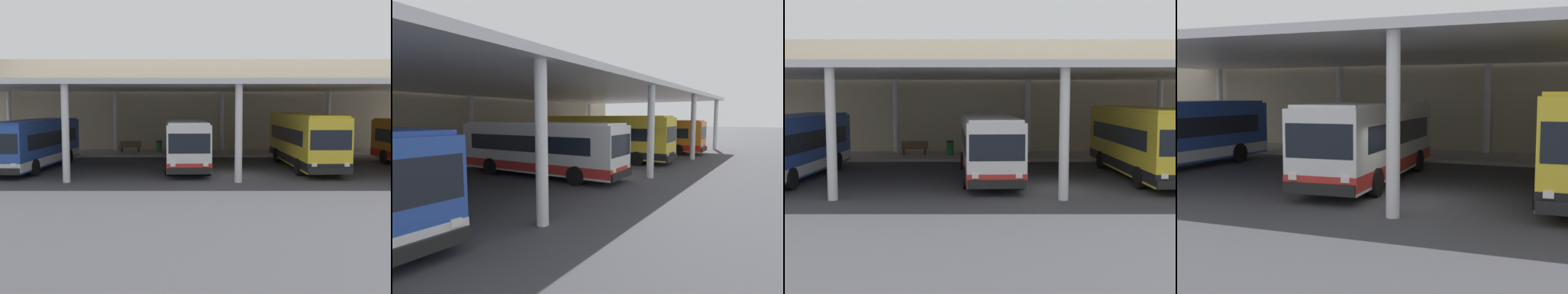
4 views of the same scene
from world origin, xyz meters
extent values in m
plane|color=#3D3D42|center=(0.00, 0.00, 0.00)|extent=(200.00, 200.00, 0.00)
cube|color=#A39E93|center=(0.00, 11.75, 0.09)|extent=(42.00, 4.50, 0.18)
cube|color=#C1B293|center=(0.00, 15.00, 4.05)|extent=(48.00, 1.60, 8.10)
cube|color=silver|center=(0.00, 5.50, 5.40)|extent=(40.00, 17.00, 0.30)
cylinder|color=silver|center=(-18.50, 13.50, 2.62)|extent=(0.40, 0.40, 5.25)
cylinder|color=silver|center=(-9.25, -2.50, 2.62)|extent=(0.40, 0.40, 5.25)
cylinder|color=silver|center=(-9.25, 13.50, 2.62)|extent=(0.40, 0.40, 5.25)
cylinder|color=silver|center=(0.00, -2.50, 2.62)|extent=(0.40, 0.40, 5.25)
cylinder|color=silver|center=(0.00, 13.50, 2.62)|extent=(0.40, 0.40, 5.25)
cylinder|color=silver|center=(9.25, 13.50, 2.62)|extent=(0.40, 0.40, 5.25)
cube|color=#284CA8|center=(-12.74, 3.00, 1.70)|extent=(3.16, 10.54, 2.70)
cube|color=silver|center=(-12.74, 3.00, 0.70)|extent=(3.18, 10.56, 0.50)
cube|color=black|center=(-12.73, 3.15, 2.00)|extent=(3.08, 8.67, 0.90)
cube|color=#2A50B0|center=(-12.74, 3.00, 3.11)|extent=(2.93, 10.11, 0.12)
cube|color=white|center=(-12.17, -2.28, 0.90)|extent=(0.28, 0.10, 0.20)
cylinder|color=black|center=(-11.72, -0.29, 0.50)|extent=(0.34, 1.02, 1.00)
cylinder|color=black|center=(-13.78, 5.93, 0.50)|extent=(0.34, 1.02, 1.00)
cylinder|color=black|center=(-11.33, 5.78, 0.50)|extent=(0.34, 1.02, 1.00)
cube|color=white|center=(-2.91, 3.22, 1.70)|extent=(3.04, 10.52, 2.70)
cube|color=red|center=(-2.91, 3.22, 0.70)|extent=(3.06, 10.54, 0.50)
cube|color=black|center=(-2.92, 3.37, 2.00)|extent=(2.98, 8.65, 0.90)
cube|color=black|center=(-2.64, -1.93, 2.05)|extent=(2.30, 0.24, 1.10)
cube|color=black|center=(-2.64, -2.02, 0.55)|extent=(2.46, 0.29, 0.36)
cube|color=white|center=(-2.91, 3.22, 3.11)|extent=(2.82, 10.09, 0.12)
cube|color=yellow|center=(-2.64, -1.90, 2.87)|extent=(1.75, 0.21, 0.28)
cube|color=white|center=(-3.54, -2.05, 0.90)|extent=(0.28, 0.09, 0.20)
cube|color=white|center=(-1.74, -1.96, 0.90)|extent=(0.28, 0.09, 0.20)
cylinder|color=black|center=(-3.97, -0.07, 0.50)|extent=(0.33, 1.01, 1.00)
cylinder|color=black|center=(-1.52, 0.06, 0.50)|extent=(0.33, 1.01, 1.00)
cylinder|color=black|center=(-4.29, 6.01, 0.50)|extent=(0.33, 1.01, 1.00)
cylinder|color=black|center=(-1.84, 6.14, 0.50)|extent=(0.33, 1.01, 1.00)
cube|color=yellow|center=(4.91, 3.52, 1.90)|extent=(2.83, 11.27, 3.10)
cube|color=black|center=(4.91, 3.52, 0.70)|extent=(2.85, 11.29, 0.50)
cube|color=black|center=(4.90, 3.67, 2.20)|extent=(2.81, 9.25, 0.90)
cube|color=black|center=(5.07, -2.03, 2.25)|extent=(2.30, 0.19, 1.10)
cube|color=black|center=(5.07, -2.12, 0.55)|extent=(2.45, 0.23, 0.36)
cube|color=yellow|center=(4.91, 3.52, 3.51)|extent=(2.61, 10.81, 0.12)
cube|color=yellow|center=(5.07, -2.00, 3.27)|extent=(1.75, 0.17, 0.28)
cube|color=white|center=(4.17, -2.14, 0.90)|extent=(0.28, 0.09, 0.20)
cube|color=white|center=(5.97, -2.08, 0.90)|extent=(0.28, 0.09, 0.20)
cylinder|color=black|center=(3.79, 0.01, 0.50)|extent=(0.31, 1.01, 1.00)
cylinder|color=black|center=(6.23, 0.08, 0.50)|extent=(0.31, 1.01, 1.00)
cylinder|color=black|center=(3.59, 6.56, 0.50)|extent=(0.31, 1.01, 1.00)
cylinder|color=black|center=(6.04, 6.63, 0.50)|extent=(0.31, 1.01, 1.00)
cylinder|color=black|center=(10.99, 5.36, 0.50)|extent=(0.32, 1.01, 1.00)
cube|color=brown|center=(-7.77, 11.75, 0.63)|extent=(1.80, 0.44, 0.08)
cube|color=brown|center=(-7.77, 11.95, 0.88)|extent=(1.80, 0.06, 0.44)
cube|color=#2D2D33|center=(-8.47, 11.75, 0.41)|extent=(0.10, 0.36, 0.45)
cube|color=#2D2D33|center=(-7.07, 11.75, 0.41)|extent=(0.10, 0.36, 0.45)
cylinder|color=#236638|center=(-5.35, 11.51, 0.63)|extent=(0.48, 0.48, 0.90)
cylinder|color=black|center=(-5.35, 11.51, 1.12)|extent=(0.52, 0.52, 0.08)
camera|label=1|loc=(-2.31, -27.72, 4.22)|focal=43.54mm
camera|label=2|loc=(-16.60, -9.02, 3.50)|focal=28.40mm
camera|label=3|loc=(-3.34, -23.11, 4.19)|focal=47.95mm
camera|label=4|loc=(4.81, -16.12, 3.49)|focal=47.35mm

